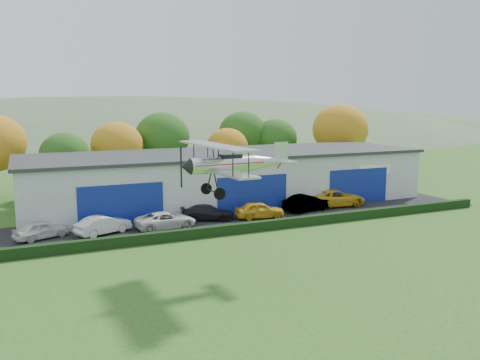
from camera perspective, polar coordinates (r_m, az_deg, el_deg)
name	(u,v)px	position (r m, az deg, el deg)	size (l,w,h in m)	color
ground	(354,315)	(25.40, 13.11, -14.96)	(300.00, 300.00, 0.00)	#2A5A1C
apron	(237,218)	(44.19, -0.34, -4.43)	(48.00, 9.00, 0.05)	black
hedge	(261,226)	(39.88, 2.45, -5.34)	(46.00, 0.60, 0.80)	black
hangar	(228,177)	(50.77, -1.45, 0.33)	(40.60, 12.60, 5.30)	#B2B7BC
tree_belt	(156,141)	(61.08, -9.67, 4.43)	(75.70, 13.22, 10.12)	#3D2614
distant_hills	(59,180)	(160.37, -20.27, -0.05)	(430.00, 196.00, 56.00)	#4C6642
car_0	(41,230)	(40.29, -22.05, -5.36)	(1.60, 3.99, 1.36)	silver
car_1	(103,225)	(40.13, -15.53, -5.02)	(1.54, 4.40, 1.45)	silver
car_2	(166,220)	(40.78, -8.58, -4.62)	(2.29, 4.97, 1.38)	silver
car_3	(208,212)	(43.36, -3.78, -3.77)	(1.86, 4.58, 1.33)	black
car_4	(260,210)	(43.94, 2.27, -3.48)	(1.76, 4.38, 1.49)	gold
car_5	(307,203)	(47.24, 7.74, -2.63)	(1.67, 4.78, 1.57)	gray
car_6	(336,198)	(49.91, 11.00, -2.04)	(2.77, 6.00, 1.67)	gold
biplane	(232,162)	(28.89, -0.94, 2.08)	(7.06, 8.08, 3.03)	silver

